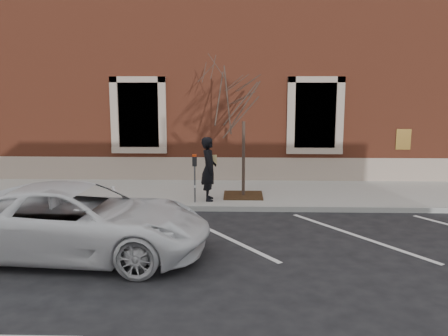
{
  "coord_description": "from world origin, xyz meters",
  "views": [
    {
      "loc": [
        0.41,
        -13.46,
        3.63
      ],
      "look_at": [
        0.0,
        0.6,
        1.1
      ],
      "focal_mm": 40.0,
      "sensor_mm": 36.0,
      "label": 1
    }
  ],
  "objects_px": {
    "parking_meter": "(195,169)",
    "sapling": "(244,101)",
    "white_truck": "(79,221)",
    "man": "(209,169)"
  },
  "relations": [
    {
      "from": "sapling",
      "to": "white_truck",
      "type": "bearing_deg",
      "value": -125.29
    },
    {
      "from": "parking_meter",
      "to": "white_truck",
      "type": "distance_m",
      "value": 4.5
    },
    {
      "from": "parking_meter",
      "to": "white_truck",
      "type": "xyz_separation_m",
      "value": [
        -2.05,
        -4.0,
        -0.36
      ]
    },
    {
      "from": "sapling",
      "to": "white_truck",
      "type": "height_order",
      "value": "sapling"
    },
    {
      "from": "man",
      "to": "parking_meter",
      "type": "bearing_deg",
      "value": 120.84
    },
    {
      "from": "parking_meter",
      "to": "sapling",
      "type": "xyz_separation_m",
      "value": [
        1.38,
        0.85,
        1.89
      ]
    },
    {
      "from": "parking_meter",
      "to": "white_truck",
      "type": "bearing_deg",
      "value": -107.36
    },
    {
      "from": "parking_meter",
      "to": "man",
      "type": "bearing_deg",
      "value": 46.97
    },
    {
      "from": "man",
      "to": "parking_meter",
      "type": "distance_m",
      "value": 0.48
    },
    {
      "from": "parking_meter",
      "to": "sapling",
      "type": "height_order",
      "value": "sapling"
    }
  ]
}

